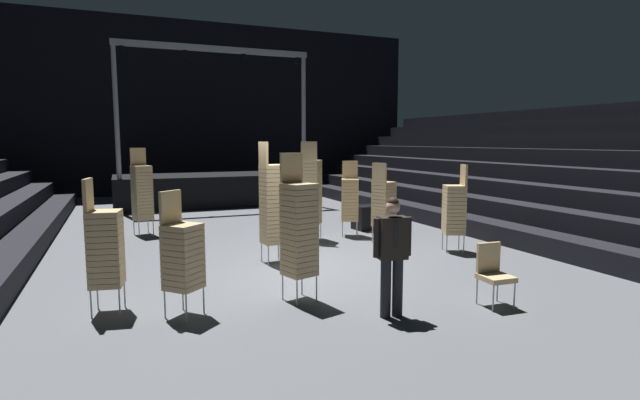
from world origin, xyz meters
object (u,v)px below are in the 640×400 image
at_px(chair_stack_aisle_left, 182,254).
at_px(chair_stack_rear_centre, 142,192).
at_px(chair_stack_front_left, 454,208).
at_px(chair_stack_mid_right, 299,228).
at_px(equipment_road_case, 370,217).
at_px(loose_chair_near_man, 493,271).
at_px(chair_stack_mid_centre, 350,199).
at_px(chair_stack_rear_right, 273,203).
at_px(chair_stack_aisle_right, 295,195).
at_px(man_with_tie, 392,250).
at_px(chair_stack_rear_left, 384,203).
at_px(chair_stack_front_right, 311,191).
at_px(stage_riser, 213,187).
at_px(chair_stack_mid_left, 105,246).

bearing_deg(chair_stack_aisle_left, chair_stack_rear_centre, -130.98).
height_order(chair_stack_front_left, chair_stack_mid_right, chair_stack_mid_right).
relative_size(equipment_road_case, loose_chair_near_man, 0.95).
bearing_deg(chair_stack_mid_centre, chair_stack_rear_right, 61.79).
relative_size(chair_stack_mid_right, chair_stack_rear_right, 0.93).
distance_m(chair_stack_mid_centre, chair_stack_rear_right, 3.40).
xyz_separation_m(chair_stack_mid_centre, chair_stack_aisle_right, (-0.93, 1.72, -0.04)).
height_order(man_with_tie, loose_chair_near_man, man_with_tie).
bearing_deg(chair_stack_rear_left, man_with_tie, -51.52).
distance_m(man_with_tie, chair_stack_front_right, 5.71).
height_order(chair_stack_front_left, chair_stack_aisle_right, chair_stack_front_left).
bearing_deg(stage_riser, equipment_road_case, -66.25).
bearing_deg(chair_stack_mid_centre, chair_stack_front_right, 28.71).
distance_m(man_with_tie, chair_stack_mid_centre, 6.06).
xyz_separation_m(chair_stack_front_left, chair_stack_aisle_left, (-6.17, -1.95, -0.08)).
bearing_deg(loose_chair_near_man, chair_stack_rear_left, -96.17).
distance_m(stage_riser, chair_stack_mid_right, 12.32).
bearing_deg(equipment_road_case, stage_riser, 113.75).
relative_size(chair_stack_front_right, equipment_road_case, 2.75).
bearing_deg(chair_stack_mid_left, chair_stack_rear_right, 133.14).
bearing_deg(chair_stack_aisle_left, stage_riser, -144.91).
relative_size(chair_stack_front_right, chair_stack_aisle_right, 1.32).
xyz_separation_m(chair_stack_mid_right, chair_stack_rear_centre, (-2.00, 6.67, 0.00)).
relative_size(chair_stack_front_left, chair_stack_front_right, 0.79).
distance_m(man_with_tie, chair_stack_front_left, 4.64).
bearing_deg(stage_riser, chair_stack_rear_centre, -116.84).
xyz_separation_m(chair_stack_mid_left, chair_stack_rear_right, (3.10, 1.95, 0.25)).
xyz_separation_m(stage_riser, man_with_tie, (0.12, -13.49, 0.29)).
relative_size(chair_stack_rear_left, chair_stack_aisle_left, 1.09).
relative_size(chair_stack_front_right, chair_stack_rear_right, 1.00).
bearing_deg(chair_stack_rear_left, chair_stack_mid_centre, 174.98).
xyz_separation_m(stage_riser, loose_chair_near_man, (1.80, -13.63, -0.14)).
height_order(chair_stack_rear_centre, chair_stack_aisle_left, chair_stack_rear_centre).
height_order(chair_stack_mid_right, chair_stack_rear_centre, same).
distance_m(chair_stack_front_left, loose_chair_near_man, 3.72).
relative_size(chair_stack_front_left, chair_stack_aisle_right, 1.05).
xyz_separation_m(chair_stack_aisle_left, loose_chair_near_man, (4.41, -1.30, -0.37)).
height_order(chair_stack_front_left, chair_stack_mid_centre, same).
bearing_deg(equipment_road_case, chair_stack_aisle_left, -138.00).
xyz_separation_m(stage_riser, chair_stack_rear_right, (-0.52, -9.83, 0.56)).
distance_m(stage_riser, chair_stack_front_right, 7.97).
xyz_separation_m(chair_stack_mid_left, equipment_road_case, (6.76, 4.62, -0.65)).
bearing_deg(stage_riser, chair_stack_rear_left, -73.93).
bearing_deg(equipment_road_case, chair_stack_mid_centre, -145.43).
bearing_deg(chair_stack_rear_centre, chair_stack_mid_centre, 139.24).
xyz_separation_m(chair_stack_rear_centre, loose_chair_near_man, (4.64, -8.02, -0.62)).
height_order(man_with_tie, chair_stack_mid_centre, chair_stack_mid_centre).
relative_size(chair_stack_mid_right, chair_stack_rear_left, 1.17).
bearing_deg(chair_stack_aisle_left, chair_stack_front_left, 154.59).
distance_m(man_with_tie, chair_stack_mid_right, 1.55).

